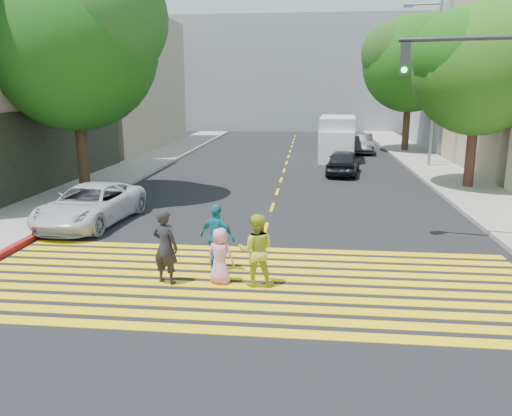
% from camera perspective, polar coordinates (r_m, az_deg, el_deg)
% --- Properties ---
extents(ground, '(120.00, 120.00, 0.00)m').
position_cam_1_polar(ground, '(10.80, -1.71, -10.98)').
color(ground, black).
extents(sidewalk_left, '(3.00, 40.00, 0.15)m').
position_cam_1_polar(sidewalk_left, '(33.52, -11.16, 5.68)').
color(sidewalk_left, gray).
rests_on(sidewalk_left, ground).
extents(sidewalk_right, '(3.00, 60.00, 0.15)m').
position_cam_1_polar(sidewalk_right, '(26.12, 21.86, 2.81)').
color(sidewalk_right, gray).
rests_on(sidewalk_right, ground).
extents(curb_red, '(0.20, 8.00, 0.16)m').
position_cam_1_polar(curb_red, '(18.30, -20.97, -1.32)').
color(curb_red, maroon).
rests_on(curb_red, ground).
extents(crosswalk, '(13.40, 5.30, 0.01)m').
position_cam_1_polar(crosswalk, '(11.96, -0.88, -8.44)').
color(crosswalk, yellow).
rests_on(crosswalk, ground).
extents(lane_line, '(0.12, 34.40, 0.01)m').
position_cam_1_polar(lane_line, '(32.57, 3.63, 5.57)').
color(lane_line, yellow).
rests_on(lane_line, ground).
extents(building_left_tan, '(12.00, 16.00, 10.00)m').
position_cam_1_polar(building_left_tan, '(41.53, -19.20, 13.48)').
color(building_left_tan, tan).
rests_on(building_left_tan, ground).
extents(building_right_grey, '(10.00, 10.00, 10.00)m').
position_cam_1_polar(building_right_grey, '(42.02, 25.69, 12.91)').
color(building_right_grey, gray).
rests_on(building_right_grey, ground).
extents(backdrop_block, '(30.00, 8.00, 12.00)m').
position_cam_1_polar(backdrop_block, '(57.77, 4.86, 14.94)').
color(backdrop_block, gray).
rests_on(backdrop_block, ground).
extents(tree_left, '(8.80, 8.51, 9.59)m').
position_cam_1_polar(tree_left, '(21.94, -19.94, 17.93)').
color(tree_left, '#342517').
rests_on(tree_left, ground).
extents(tree_right_near, '(6.63, 6.34, 8.22)m').
position_cam_1_polar(tree_right_near, '(24.46, 24.34, 14.88)').
color(tree_right_near, '#3F1E17').
rests_on(tree_right_near, ground).
extents(tree_right_far, '(7.63, 7.17, 9.63)m').
position_cam_1_polar(tree_right_far, '(37.91, 17.40, 15.95)').
color(tree_right_far, '#382315').
rests_on(tree_right_far, ground).
extents(pedestrian_man, '(0.76, 0.62, 1.79)m').
position_cam_1_polar(pedestrian_man, '(11.80, -10.33, -4.38)').
color(pedestrian_man, black).
rests_on(pedestrian_man, ground).
extents(pedestrian_woman, '(0.89, 0.72, 1.72)m').
position_cam_1_polar(pedestrian_woman, '(11.49, 0.02, -4.83)').
color(pedestrian_woman, '#B5C534').
rests_on(pedestrian_woman, ground).
extents(pedestrian_child, '(0.74, 0.57, 1.34)m').
position_cam_1_polar(pedestrian_child, '(11.71, -4.11, -5.48)').
color(pedestrian_child, pink).
rests_on(pedestrian_child, ground).
extents(pedestrian_extra, '(1.07, 0.75, 1.69)m').
position_cam_1_polar(pedestrian_extra, '(12.54, -4.45, -3.36)').
color(pedestrian_extra, teal).
rests_on(pedestrian_extra, ground).
extents(white_sedan, '(2.65, 4.96, 1.33)m').
position_cam_1_polar(white_sedan, '(17.69, -18.42, 0.35)').
color(white_sedan, silver).
rests_on(white_sedan, ground).
extents(dark_car_near, '(2.18, 4.19, 1.36)m').
position_cam_1_polar(dark_car_near, '(27.04, 9.95, 5.22)').
color(dark_car_near, black).
rests_on(dark_car_near, ground).
extents(silver_car, '(2.10, 4.75, 1.35)m').
position_cam_1_polar(silver_car, '(39.13, 8.99, 7.74)').
color(silver_car, '#9598A6').
rests_on(silver_car, ground).
extents(dark_car_parked, '(1.54, 4.13, 1.35)m').
position_cam_1_polar(dark_car_parked, '(36.59, 11.98, 7.23)').
color(dark_car_parked, '#26262C').
rests_on(dark_car_parked, ground).
extents(white_van, '(2.51, 5.88, 2.72)m').
position_cam_1_polar(white_van, '(32.92, 9.22, 7.76)').
color(white_van, silver).
rests_on(white_van, ground).
extents(traffic_signal, '(4.19, 0.94, 6.20)m').
position_cam_1_polar(traffic_signal, '(15.41, 26.88, 10.36)').
color(traffic_signal, '#363636').
rests_on(traffic_signal, ground).
extents(street_lamp, '(2.07, 0.54, 9.14)m').
position_cam_1_polar(street_lamp, '(30.33, 19.51, 14.20)').
color(street_lamp, gray).
rests_on(street_lamp, ground).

